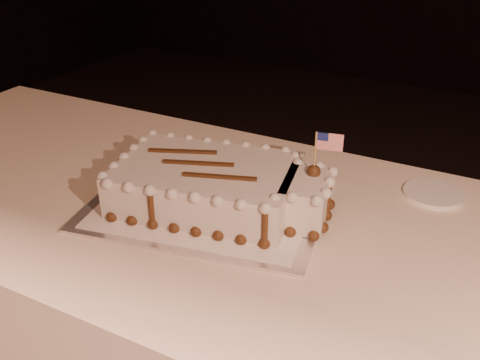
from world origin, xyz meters
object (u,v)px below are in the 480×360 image
at_px(sheet_cake, 219,186).
at_px(side_plate, 434,193).
at_px(cake_board, 208,204).
at_px(banquet_table, 281,359).

xyz_separation_m(sheet_cake, side_plate, (0.40, 0.27, -0.05)).
bearing_deg(side_plate, cake_board, -147.48).
height_order(banquet_table, side_plate, side_plate).
bearing_deg(sheet_cake, side_plate, 33.68).
xyz_separation_m(banquet_table, cake_board, (-0.19, -0.00, 0.38)).
relative_size(banquet_table, side_plate, 17.93).
bearing_deg(cake_board, sheet_cake, 0.17).
bearing_deg(cake_board, side_plate, 21.94).
xyz_separation_m(banquet_table, sheet_cake, (-0.16, 0.00, 0.43)).
relative_size(cake_board, side_plate, 3.73).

